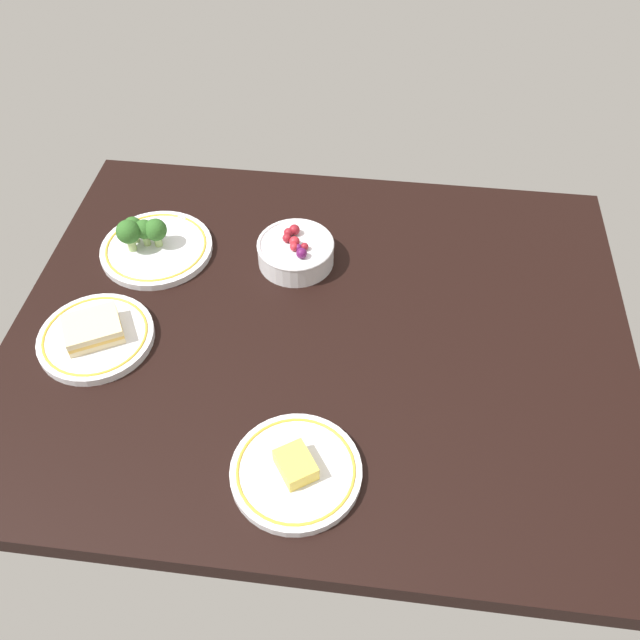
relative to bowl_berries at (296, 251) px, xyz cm
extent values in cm
cube|color=black|center=(6.91, -16.84, -4.78)|extent=(113.16, 91.85, 4.00)
cylinder|color=silver|center=(0.00, 0.00, -0.47)|extent=(15.11, 15.11, 4.62)
torus|color=silver|center=(0.00, 0.00, 1.84)|extent=(15.30, 15.30, 0.80)
sphere|color=maroon|center=(-1.70, 2.19, 2.78)|extent=(1.88, 1.88, 1.88)
sphere|color=maroon|center=(2.00, -1.29, 2.61)|extent=(1.55, 1.55, 1.55)
sphere|color=maroon|center=(-1.79, 0.64, 2.71)|extent=(1.75, 1.75, 1.75)
sphere|color=#B2232D|center=(-0.10, -0.35, 2.87)|extent=(2.06, 2.06, 2.06)
sphere|color=#59144C|center=(-0.31, 0.23, 2.63)|extent=(1.58, 1.58, 1.58)
sphere|color=#B2232D|center=(0.00, -1.70, 2.67)|extent=(1.66, 1.66, 1.66)
sphere|color=#59144C|center=(0.86, -1.66, 2.55)|extent=(1.44, 1.44, 1.44)
sphere|color=#59144C|center=(1.72, -3.50, 2.89)|extent=(2.10, 2.10, 2.10)
sphere|color=maroon|center=(-0.63, 3.00, 2.92)|extent=(2.17, 2.17, 2.17)
cylinder|color=silver|center=(-32.71, -24.86, -2.02)|extent=(20.68, 20.68, 1.53)
torus|color=gold|center=(-32.71, -24.86, -1.25)|extent=(18.70, 18.70, 0.50)
cube|color=beige|center=(-32.71, -24.86, -0.65)|extent=(12.28, 11.58, 1.20)
cube|color=#E5B24C|center=(-32.71, -24.86, 0.35)|extent=(12.28, 11.58, 0.80)
cube|color=beige|center=(-32.71, -24.86, 1.35)|extent=(12.28, 11.58, 1.20)
cylinder|color=silver|center=(-28.60, -0.54, -2.07)|extent=(22.57, 22.57, 1.43)
torus|color=gold|center=(-28.60, -0.54, -1.36)|extent=(20.36, 20.36, 0.50)
cylinder|color=#9EBC72|center=(-32.94, -2.02, 0.09)|extent=(1.67, 1.67, 2.90)
sphere|color=#2D6023|center=(-32.94, -2.02, 3.33)|extent=(4.76, 4.76, 4.76)
cylinder|color=#9EBC72|center=(-32.90, 0.46, 0.04)|extent=(1.27, 1.27, 2.80)
sphere|color=#2D6023|center=(-32.90, 0.46, 2.80)|extent=(3.62, 3.62, 3.62)
cylinder|color=#9EBC72|center=(-30.43, -0.16, -0.10)|extent=(1.39, 1.39, 2.51)
sphere|color=#2D6023|center=(-30.43, -0.16, 2.64)|extent=(3.96, 3.96, 3.96)
cylinder|color=#9EBC72|center=(-28.09, -0.06, -0.18)|extent=(1.57, 1.57, 2.35)
sphere|color=#2D6023|center=(-28.09, -0.06, 2.68)|extent=(4.50, 4.50, 4.50)
cylinder|color=silver|center=(6.91, -47.07, -2.02)|extent=(20.29, 20.29, 1.53)
torus|color=gold|center=(6.91, -47.07, -1.26)|extent=(18.35, 18.35, 0.50)
cube|color=#F2D14C|center=(6.91, -47.07, 0.18)|extent=(7.56, 7.92, 2.86)
camera|label=1|loc=(16.64, -96.35, 89.66)|focal=37.37mm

